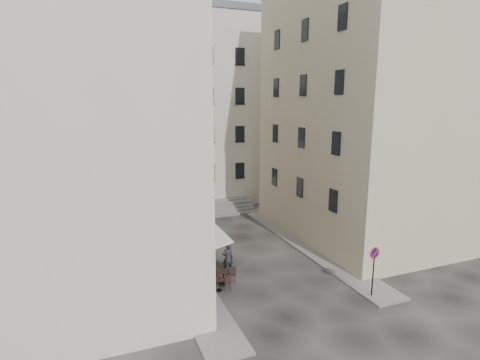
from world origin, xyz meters
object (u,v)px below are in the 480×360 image
no_parking_sign (374,262)px  pedestrian (228,258)px  bistro_table_b (223,275)px  bistro_table_a (219,283)px

no_parking_sign → pedestrian: (-5.95, 5.39, -1.02)m
bistro_table_b → pedestrian: size_ratio=0.72×
bistro_table_a → pedestrian: bearing=58.2°
pedestrian → bistro_table_a: bearing=57.5°
pedestrian → no_parking_sign: bearing=137.1°
bistro_table_b → pedestrian: (0.67, 1.11, 0.45)m
no_parking_sign → bistro_table_a: bearing=149.4°
no_parking_sign → bistro_table_a: size_ratio=2.23×
bistro_table_b → no_parking_sign: bearing=-32.9°
bistro_table_a → pedestrian: pedestrian is taller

